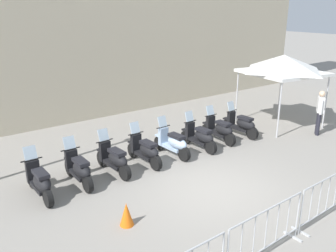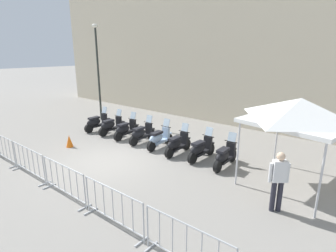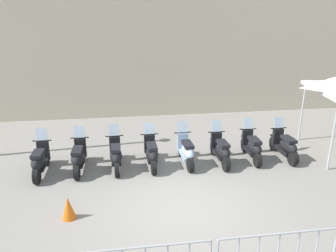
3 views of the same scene
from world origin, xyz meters
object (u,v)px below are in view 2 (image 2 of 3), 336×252
Objects in this scene: motorcycle_1 at (111,126)px; officer_near_row_end at (278,178)px; barrier_segment_1 at (2,148)px; motorcycle_3 at (141,134)px; motorcycle_5 at (177,144)px; motorcycle_7 at (225,156)px; barrier_segment_4 at (113,208)px; motorcycle_2 at (126,129)px; motorcycle_0 at (97,123)px; canopy_tent at (300,111)px; motorcycle_4 at (159,138)px; motorcycle_6 at (201,149)px; barrier_segment_3 at (64,181)px; street_lamp at (98,64)px; barrier_segment_5 at (186,247)px; barrier_segment_2 at (29,162)px; traffic_cone at (69,141)px.

motorcycle_1 is 9.21m from officer_near_row_end.
officer_near_row_end is (8.94, 4.86, 0.46)m from barrier_segment_1.
barrier_segment_1 is (-1.91, -5.41, 0.07)m from motorcycle_3.
motorcycle_1 is at bearing -171.34° from motorcycle_5.
motorcycle_5 is 2.19m from motorcycle_7.
motorcycle_2 is at bearing 144.76° from barrier_segment_4.
barrier_segment_4 is (6.86, -3.88, 0.07)m from motorcycle_1.
motorcycle_0 is at bearing 105.43° from barrier_segment_1.
officer_near_row_end is 0.59× the size of canopy_tent.
motorcycle_5 is 4.96m from officer_near_row_end.
motorcycle_0 is 8.70m from barrier_segment_4.
motorcycle_4 is 2.18m from motorcycle_6.
barrier_segment_3 is (4.40, 0.77, 0.00)m from barrier_segment_1.
motorcycle_2 is (2.14, 0.47, 0.00)m from motorcycle_0.
motorcycle_2 is 4.37m from motorcycle_6.
motorcycle_6 is 1.00× the size of officer_near_row_end.
motorcycle_3 is (2.16, 0.38, 0.00)m from motorcycle_1.
barrier_segment_1 is 10.19m from officer_near_row_end.
barrier_segment_4 is (3.62, -4.45, 0.07)m from motorcycle_4.
motorcycle_0 is at bearing -169.56° from canopy_tent.
officer_near_row_end reaches higher than motorcycle_5.
motorcycle_6 is 0.30× the size of street_lamp.
motorcycle_2 is 5.72m from barrier_segment_3.
motorcycle_3 is 5.27m from barrier_segment_3.
barrier_segment_5 is (4.40, 0.77, 0.00)m from barrier_segment_3.
barrier_segment_5 is (5.82, -4.07, 0.07)m from motorcycle_4.
canopy_tent reaches higher than motorcycle_6.
barrier_segment_2 is at bearing -170.14° from barrier_segment_4.
officer_near_row_end is (0.14, 3.33, 0.46)m from barrier_segment_5.
motorcycle_4 reaches higher than barrier_segment_1.
motorcycle_0 is 0.59× the size of canopy_tent.
motorcycle_3 and motorcycle_7 have the same top height.
motorcycle_0 is 1.00× the size of motorcycle_4.
motorcycle_3 is 3.29m from traffic_cone.
motorcycle_6 is 0.81× the size of barrier_segment_4.
motorcycle_7 is (5.40, 0.90, 0.00)m from motorcycle_2.
street_lamp is (-5.28, 0.69, 2.99)m from motorcycle_3.
barrier_segment_3 is at bearing -97.95° from motorcycle_6.
canopy_tent reaches higher than barrier_segment_3.
motorcycle_4 is (1.08, 0.19, 0.00)m from motorcycle_3.
barrier_segment_3 is (5.72, -4.00, 0.07)m from motorcycle_0.
motorcycle_7 is at bearing 119.29° from barrier_segment_5.
barrier_segment_3 is at bearing -23.64° from traffic_cone.
motorcycle_3 is 7.08m from officer_near_row_end.
barrier_segment_5 is 0.37× the size of street_lamp.
barrier_segment_2 is (1.37, -4.84, 0.07)m from motorcycle_2.
motorcycle_4 and motorcycle_6 have the same top height.
motorcycle_5 is at bearing 119.06° from barrier_segment_4.
motorcycle_3 is 0.81× the size of barrier_segment_2.
motorcycle_2 is (1.08, 0.20, 0.00)m from motorcycle_1.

